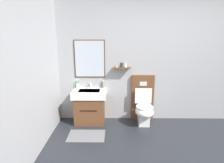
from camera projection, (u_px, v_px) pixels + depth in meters
name	position (u px, v px, depth m)	size (l,w,h in m)	color
wall_back	(162.00, 59.00, 3.99)	(4.66, 0.27, 2.67)	#A8A8AA
wall_left	(6.00, 80.00, 2.18)	(0.12, 3.90, 2.67)	#A8A8AA
bath_mat	(86.00, 136.00, 3.51)	(0.68, 0.44, 0.01)	slate
vanity_sink_left	(90.00, 105.00, 3.99)	(0.70, 0.47, 0.72)	brown
tap_on_left_sink	(90.00, 85.00, 4.05)	(0.03, 0.13, 0.11)	silver
toilet	(143.00, 106.00, 3.97)	(0.48, 0.63, 1.00)	brown
toothbrush_cup	(78.00, 85.00, 4.05)	(0.07, 0.07, 0.20)	silver
soap_dispenser	(103.00, 85.00, 4.05)	(0.06, 0.06, 0.18)	gray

